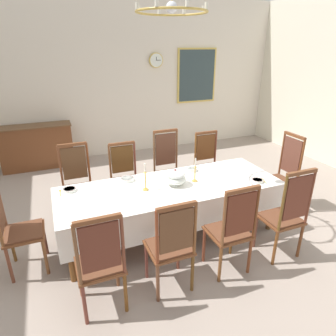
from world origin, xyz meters
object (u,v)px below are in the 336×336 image
Objects in this scene: chair_north_a at (77,182)px; candlestick_east at (195,172)px; sideboard at (37,147)px; chair_head_west at (16,227)px; bowl_near_right at (69,190)px; chair_north_b at (125,176)px; spoon_primary at (263,179)px; chair_north_c at (168,167)px; bowl_near_left at (257,181)px; chandelier at (172,11)px; soup_tureen at (175,177)px; spoon_secondary at (60,191)px; mounted_clock at (156,60)px; framed_painting at (197,76)px; chair_south_b at (171,244)px; chair_north_d at (209,163)px; dining_table at (171,191)px; bowl_far_left at (192,169)px; candlestick_west at (145,180)px; chair_south_c at (232,228)px; chair_south_d at (286,213)px; chair_south_a at (100,262)px; chair_head_east at (283,174)px.

candlestick_east is at bearing 147.39° from chair_north_a.
candlestick_east is 3.87m from sideboard.
bowl_near_right is (0.61, 0.33, 0.19)m from chair_head_west.
chair_north_b is 6.12× the size of spoon_primary.
chair_north_c reaches higher than bowl_near_left.
soup_tureen is at bearing 0.00° from chandelier.
spoon_secondary is 0.55× the size of mounted_clock.
candlestick_east is 0.42× the size of chandelier.
spoon_primary is at bearing -103.77° from framed_painting.
bowl_near_left is 0.89× the size of spoon_primary.
chandelier reaches higher than mounted_clock.
chair_south_b is 1.96m from chair_north_c.
chair_south_b is 0.99× the size of chair_head_west.
chair_north_d is (0.74, -0.01, -0.03)m from chair_north_c.
bowl_near_right is (-1.22, 0.33, 0.09)m from dining_table.
bowl_far_left is at bearing -101.33° from mounted_clock.
dining_table is 1.15m from bowl_near_left.
chair_north_c reaches higher than spoon_primary.
chair_north_c is 7.15× the size of bowl_near_right.
spoon_secondary is at bearing 166.65° from bowl_near_right.
chair_north_a is at bearing -140.82° from framed_painting.
chair_north_c is 1.77m from spoon_secondary.
candlestick_west is 2.12× the size of bowl_far_left.
chair_head_west is 0.86× the size of framed_painting.
chair_south_c is at bearing -95.76° from bowl_far_left.
bowl_near_right is at bearing 141.54° from chair_south_c.
spoon_secondary is 0.14× the size of framed_painting.
chair_south_d is 2.62m from bowl_near_right.
chair_north_b is at bearing 140.10° from bowl_near_left.
chandelier reaches higher than dining_table.
chair_south_a is at bearing 40.14° from chair_north_d.
bowl_far_left is (-0.61, 1.25, 0.17)m from chair_south_d.
chair_north_d is 0.89× the size of chair_head_east.
chair_north_b is 3.83× the size of soup_tureen.
chair_south_d is 2.56m from chandelier.
chair_head_west is at bearing 90.00° from chair_head_east.
spoon_primary is (2.30, 0.61, 0.17)m from chair_south_a.
mounted_clock reaches higher than candlestick_west.
framed_painting is at bearing -112.33° from chair_north_d.
spoon_primary is at bearing -88.36° from mounted_clock.
chair_head_east is at bearing 0.00° from candlestick_west.
chair_south_b is 4.94m from mounted_clock.
bowl_near_left is 2.28m from chandelier.
dining_table is 4.29m from framed_painting.
chair_head_east is 3.71× the size of mounted_clock.
chair_south_d is at bearing -42.09° from soup_tureen.
chair_south_a is 0.92× the size of chair_head_east.
soup_tureen is 0.36× the size of chandelier.
bowl_near_left is at bearing -17.46° from soup_tureen.
chair_head_west reaches higher than candlestick_east.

